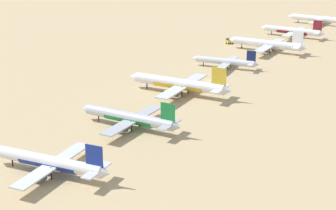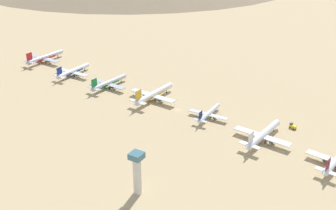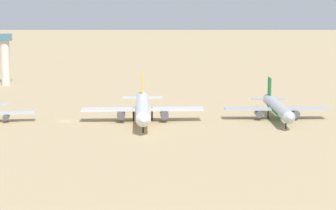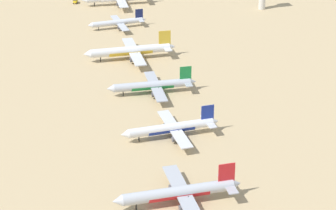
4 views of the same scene
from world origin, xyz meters
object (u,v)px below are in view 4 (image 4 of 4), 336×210
Objects in this scene: parked_jet_6 at (172,128)px; parked_jet_7 at (180,192)px; parked_jet_3 at (118,22)px; parked_jet_5 at (153,85)px; parked_jet_4 at (131,51)px; service_truck at (75,1)px.

parked_jet_6 is 0.90× the size of parked_jet_7.
parked_jet_3 is at bearing -97.31° from parked_jet_7.
parked_jet_3 is 105.14m from parked_jet_5.
parked_jet_3 is at bearing -95.94° from parked_jet_4.
parked_jet_5 is (7.16, 104.89, 0.72)m from parked_jet_3.
parked_jet_3 is at bearing 105.56° from service_truck.
parked_jet_7 is at bearing 82.20° from parked_jet_4.
parked_jet_7 is at bearing 82.69° from parked_jet_3.
parked_jet_3 is 208.24m from parked_jet_7.
parked_jet_7 is at bearing 79.23° from parked_jet_5.
parked_jet_6 is 54.96m from parked_jet_7.
service_truck is at bearing -86.60° from parked_jet_5.
parked_jet_4 reaches higher than parked_jet_6.
parked_jet_3 is 0.72× the size of parked_jet_4.
parked_jet_7 is 9.22× the size of service_truck.
parked_jet_5 reaches higher than parked_jet_6.
parked_jet_4 is 116.79m from service_truck.
parked_jet_6 is at bearing -104.80° from parked_jet_7.
parked_jet_3 is 153.91m from parked_jet_6.
service_truck is (-9.46, -267.73, -2.97)m from parked_jet_7.
parked_jet_3 is 0.76× the size of parked_jet_7.
parked_jet_5 is at bearing 93.40° from service_truck.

